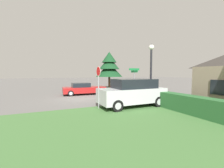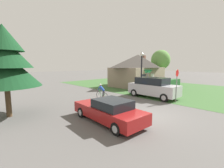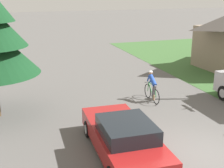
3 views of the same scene
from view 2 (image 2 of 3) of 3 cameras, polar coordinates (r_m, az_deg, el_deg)
ground_plane at (r=10.21m, az=13.16°, el=-11.39°), size 140.00×140.00×0.00m
grass_verge_right at (r=22.35m, az=21.64°, el=-1.58°), size 16.00×36.00×0.01m
cottage_house at (r=23.89m, az=9.78°, el=5.40°), size 9.28×5.92×4.85m
hedge_row at (r=20.92m, az=17.56°, el=-0.50°), size 11.22×0.90×1.08m
sedan_left_lane at (r=8.67m, az=-1.22°, el=-10.11°), size 2.01×4.80×1.34m
cyclist at (r=14.03m, az=-3.84°, el=-3.12°), size 0.44×1.70×1.49m
parked_suv_right at (r=15.46m, az=15.34°, el=-1.27°), size 2.11×4.87×2.00m
stop_sign at (r=13.90m, az=23.47°, el=1.58°), size 0.66×0.07×2.88m
street_lamp at (r=16.26m, az=11.19°, el=6.38°), size 0.39×0.39×4.63m
street_name_sign at (r=15.23m, az=13.41°, el=2.14°), size 0.90×0.90×2.80m
conifer_tall_near at (r=11.17m, az=-35.71°, el=7.32°), size 3.98×3.98×5.64m
deciduous_tree_right at (r=29.89m, az=18.00°, el=8.69°), size 3.50×3.50×6.03m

